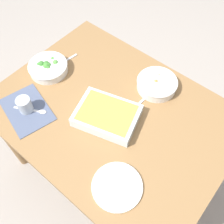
# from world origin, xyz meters

# --- Properties ---
(ground_plane) EXTENTS (6.00, 6.00, 0.00)m
(ground_plane) POSITION_xyz_m (0.00, 0.00, 0.00)
(ground_plane) COLOR #9E9389
(dining_table) EXTENTS (1.20, 0.90, 0.74)m
(dining_table) POSITION_xyz_m (0.00, 0.00, 0.65)
(dining_table) COLOR olive
(dining_table) RESTS_ON ground_plane
(placemat) EXTENTS (0.32, 0.26, 0.00)m
(placemat) POSITION_xyz_m (-0.34, -0.27, 0.74)
(placemat) COLOR #4C5670
(placemat) RESTS_ON dining_table
(stew_bowl) EXTENTS (0.22, 0.22, 0.06)m
(stew_bowl) POSITION_xyz_m (0.08, 0.28, 0.77)
(stew_bowl) COLOR silver
(stew_bowl) RESTS_ON dining_table
(broccoli_bowl) EXTENTS (0.22, 0.22, 0.07)m
(broccoli_bowl) POSITION_xyz_m (-0.46, -0.01, 0.77)
(broccoli_bowl) COLOR silver
(broccoli_bowl) RESTS_ON dining_table
(baking_dish) EXTENTS (0.35, 0.30, 0.06)m
(baking_dish) POSITION_xyz_m (0.01, -0.05, 0.77)
(baking_dish) COLOR silver
(baking_dish) RESTS_ON dining_table
(drink_cup) EXTENTS (0.07, 0.07, 0.08)m
(drink_cup) POSITION_xyz_m (-0.34, -0.27, 0.78)
(drink_cup) COLOR #B2BCC6
(drink_cup) RESTS_ON dining_table
(side_plate) EXTENTS (0.22, 0.22, 0.01)m
(side_plate) POSITION_xyz_m (0.26, -0.28, 0.75)
(side_plate) COLOR silver
(side_plate) RESTS_ON dining_table
(spoon_by_stew) EXTENTS (0.03, 0.18, 0.01)m
(spoon_by_stew) POSITION_xyz_m (0.08, 0.18, 0.74)
(spoon_by_stew) COLOR silver
(spoon_by_stew) RESTS_ON dining_table
(spoon_by_broccoli) EXTENTS (0.04, 0.18, 0.01)m
(spoon_by_broccoli) POSITION_xyz_m (-0.44, 0.07, 0.74)
(spoon_by_broccoli) COLOR silver
(spoon_by_broccoli) RESTS_ON dining_table
(spoon_spare) EXTENTS (0.16, 0.10, 0.01)m
(spoon_spare) POSITION_xyz_m (-0.31, -0.25, 0.74)
(spoon_spare) COLOR silver
(spoon_spare) RESTS_ON dining_table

